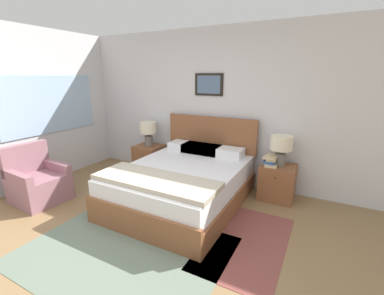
{
  "coord_description": "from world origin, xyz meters",
  "views": [
    {
      "loc": [
        1.6,
        -1.45,
        1.83
      ],
      "look_at": [
        0.06,
        1.45,
        0.91
      ],
      "focal_mm": 24.0,
      "sensor_mm": 36.0,
      "label": 1
    }
  ],
  "objects": [
    {
      "name": "ground_plane",
      "position": [
        0.0,
        0.0,
        0.0
      ],
      "size": [
        16.0,
        16.0,
        0.0
      ],
      "primitive_type": "plane",
      "color": "olive"
    },
    {
      "name": "armchair",
      "position": [
        -2.12,
        0.6,
        0.28
      ],
      "size": [
        0.74,
        0.7,
        0.85
      ],
      "rotation": [
        0.0,
        0.0,
        -1.63
      ],
      "color": "#8E606B",
      "rests_on": "ground_plane"
    },
    {
      "name": "table_lamp_by_door",
      "position": [
        1.06,
        2.38,
        0.84
      ],
      "size": [
        0.32,
        0.32,
        0.45
      ],
      "color": "slate",
      "rests_on": "nightstand_by_door"
    },
    {
      "name": "wall_back",
      "position": [
        -0.0,
        2.66,
        1.3
      ],
      "size": [
        7.83,
        0.09,
        2.6
      ],
      "color": "silver",
      "rests_on": "ground_plane"
    },
    {
      "name": "wall_left",
      "position": [
        -2.75,
        1.32,
        1.3
      ],
      "size": [
        0.08,
        5.03,
        2.6
      ],
      "color": "silver",
      "rests_on": "ground_plane"
    },
    {
      "name": "area_rug_bedside",
      "position": [
        0.96,
        1.07,
        0.0
      ],
      "size": [
        0.86,
        1.47,
        0.01
      ],
      "color": "brown",
      "rests_on": "ground_plane"
    },
    {
      "name": "nightstand_near_window",
      "position": [
        -1.36,
        2.35,
        0.27
      ],
      "size": [
        0.5,
        0.48,
        0.53
      ],
      "color": "brown",
      "rests_on": "ground_plane"
    },
    {
      "name": "nightstand_by_door",
      "position": [
        1.05,
        2.35,
        0.27
      ],
      "size": [
        0.5,
        0.48,
        0.53
      ],
      "color": "brown",
      "rests_on": "ground_plane"
    },
    {
      "name": "bed",
      "position": [
        -0.15,
        1.58,
        0.32
      ],
      "size": [
        1.62,
        2.06,
        1.15
      ],
      "color": "brown",
      "rests_on": "ground_plane"
    },
    {
      "name": "book_novel_upper",
      "position": [
        0.94,
        2.31,
        0.63
      ],
      "size": [
        0.18,
        0.25,
        0.04
      ],
      "rotation": [
        0.0,
        0.0,
        0.16
      ],
      "color": "beige",
      "rests_on": "book_hardcover_middle"
    },
    {
      "name": "book_hardcover_middle",
      "position": [
        0.94,
        2.31,
        0.59
      ],
      "size": [
        0.2,
        0.27,
        0.04
      ],
      "rotation": [
        0.0,
        0.0,
        -0.17
      ],
      "color": "#335693",
      "rests_on": "book_thick_bottom"
    },
    {
      "name": "book_thick_bottom",
      "position": [
        0.94,
        2.31,
        0.55
      ],
      "size": [
        0.22,
        0.3,
        0.04
      ],
      "rotation": [
        0.0,
        0.0,
        0.19
      ],
      "color": "beige",
      "rests_on": "nightstand_by_door"
    },
    {
      "name": "book_slim_near_top",
      "position": [
        0.94,
        2.31,
        0.67
      ],
      "size": [
        0.21,
        0.28,
        0.03
      ],
      "rotation": [
        0.0,
        0.0,
        -0.11
      ],
      "color": "beige",
      "rests_on": "book_novel_upper"
    },
    {
      "name": "area_rug_main",
      "position": [
        -0.16,
        0.29,
        0.0
      ],
      "size": [
        2.12,
        1.62,
        0.01
      ],
      "color": "slate",
      "rests_on": "ground_plane"
    },
    {
      "name": "table_lamp_near_window",
      "position": [
        -1.37,
        2.38,
        0.84
      ],
      "size": [
        0.32,
        0.32,
        0.45
      ],
      "color": "slate",
      "rests_on": "nightstand_near_window"
    }
  ]
}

